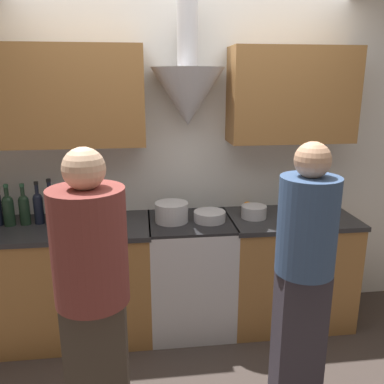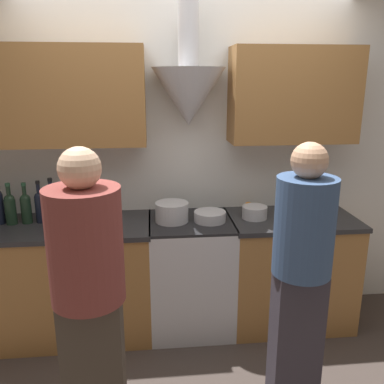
% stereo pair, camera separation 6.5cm
% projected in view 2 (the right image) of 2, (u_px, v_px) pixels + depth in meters
% --- Properties ---
extents(ground_plane, '(12.00, 12.00, 0.00)m').
position_uv_depth(ground_plane, '(195.00, 351.00, 2.97)').
color(ground_plane, '#423833').
extents(wall_back, '(8.40, 0.54, 2.60)m').
position_uv_depth(wall_back, '(176.00, 139.00, 3.16)').
color(wall_back, white).
rests_on(wall_back, ground_plane).
extents(counter_left, '(1.48, 0.62, 0.89)m').
position_uv_depth(counter_left, '(54.00, 280.00, 3.08)').
color(counter_left, '#9E6B38').
rests_on(counter_left, ground_plane).
extents(counter_right, '(0.97, 0.62, 0.89)m').
position_uv_depth(counter_right, '(288.00, 269.00, 3.26)').
color(counter_right, '#9E6B38').
rests_on(counter_right, ground_plane).
extents(stove_range, '(0.63, 0.60, 0.89)m').
position_uv_depth(stove_range, '(191.00, 273.00, 3.18)').
color(stove_range, silver).
rests_on(stove_range, ground_plane).
extents(wine_bottle_4, '(0.08, 0.08, 0.31)m').
position_uv_depth(wine_bottle_4, '(10.00, 207.00, 2.95)').
color(wine_bottle_4, black).
rests_on(wine_bottle_4, counter_left).
extents(wine_bottle_5, '(0.08, 0.08, 0.31)m').
position_uv_depth(wine_bottle_5, '(26.00, 207.00, 2.98)').
color(wine_bottle_5, black).
rests_on(wine_bottle_5, counter_left).
extents(wine_bottle_6, '(0.07, 0.07, 0.32)m').
position_uv_depth(wine_bottle_6, '(40.00, 205.00, 2.99)').
color(wine_bottle_6, black).
rests_on(wine_bottle_6, counter_left).
extents(wine_bottle_7, '(0.08, 0.08, 0.34)m').
position_uv_depth(wine_bottle_7, '(52.00, 204.00, 2.98)').
color(wine_bottle_7, black).
rests_on(wine_bottle_7, counter_left).
extents(stock_pot, '(0.25, 0.25, 0.15)m').
position_uv_depth(stock_pot, '(172.00, 212.00, 3.02)').
color(stock_pot, silver).
rests_on(stock_pot, stove_range).
extents(mixing_bowl, '(0.24, 0.24, 0.08)m').
position_uv_depth(mixing_bowl, '(210.00, 216.00, 3.04)').
color(mixing_bowl, silver).
rests_on(mixing_bowl, stove_range).
extents(orange_fruit, '(0.07, 0.07, 0.07)m').
position_uv_depth(orange_fruit, '(248.00, 206.00, 3.28)').
color(orange_fruit, orange).
rests_on(orange_fruit, counter_right).
extents(saucepan, '(0.19, 0.19, 0.09)m').
position_uv_depth(saucepan, '(255.00, 212.00, 3.10)').
color(saucepan, silver).
rests_on(saucepan, counter_right).
extents(person_foreground_left, '(0.37, 0.37, 1.62)m').
position_uv_depth(person_foreground_left, '(89.00, 291.00, 2.04)').
color(person_foreground_left, '#473D33').
rests_on(person_foreground_left, ground_plane).
extents(person_foreground_right, '(0.31, 0.31, 1.62)m').
position_uv_depth(person_foreground_right, '(300.00, 277.00, 2.16)').
color(person_foreground_right, '#38333D').
rests_on(person_foreground_right, ground_plane).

